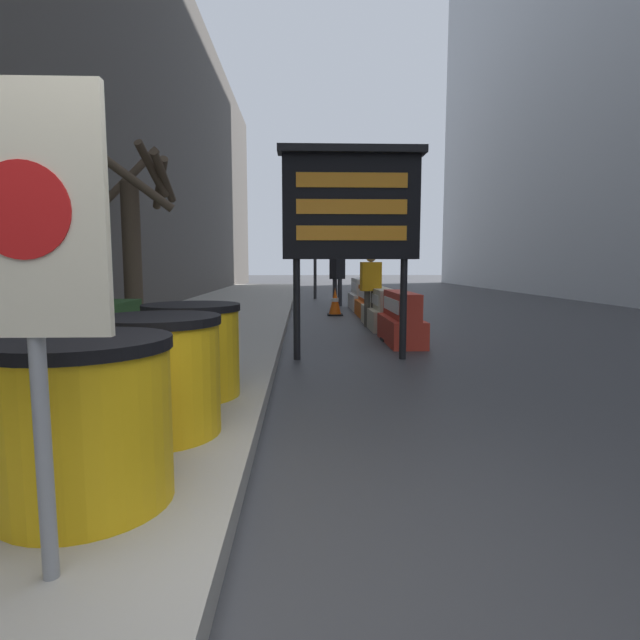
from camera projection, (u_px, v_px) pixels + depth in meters
ground_plane at (214, 619)px, 1.92m from camera, size 120.00×120.00×0.00m
building_left_facade at (111, 71)px, 10.90m from camera, size 0.40×50.40×11.13m
hedge_strip at (16, 342)px, 5.87m from camera, size 0.90×6.41×0.57m
bare_tree at (136, 227)px, 9.68m from camera, size 1.87×1.96×3.63m
barrel_drum_foreground at (84, 421)px, 2.48m from camera, size 0.87×0.87×0.84m
barrel_drum_middle at (159, 375)px, 3.50m from camera, size 0.87×0.87×0.84m
barrel_drum_back at (192, 350)px, 4.53m from camera, size 0.87×0.87×0.84m
warning_sign at (28, 249)px, 1.76m from camera, size 0.57×0.08×1.83m
message_board at (351, 207)px, 6.92m from camera, size 2.02×0.36×2.95m
jersey_barrier_red_striped at (401, 320)px, 8.62m from camera, size 0.57×1.74×0.88m
jersey_barrier_cream at (381, 310)px, 10.82m from camera, size 0.63×2.14×0.84m
jersey_barrier_orange_far at (368, 303)px, 12.96m from camera, size 0.54×1.73×0.79m
jersey_barrier_white at (359, 296)px, 15.04m from camera, size 0.52×1.82×0.92m
traffic_cone_near at (335, 302)px, 13.24m from camera, size 0.40×0.40×0.72m
traffic_cone_mid at (391, 325)px, 8.85m from camera, size 0.33×0.33×0.59m
traffic_light_near_curb at (315, 233)px, 19.23m from camera, size 0.28×0.45×3.48m
pedestrian_worker at (337, 273)px, 16.20m from camera, size 0.53×0.54×1.81m
pedestrian_passerby at (371, 283)px, 10.77m from camera, size 0.45×0.30×1.62m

